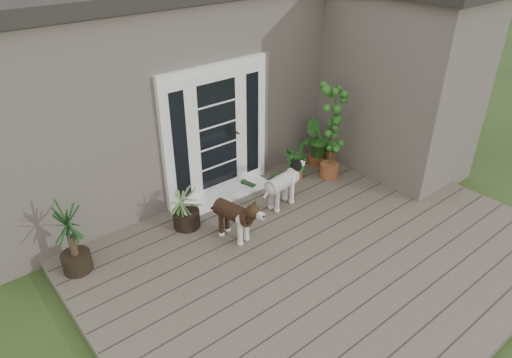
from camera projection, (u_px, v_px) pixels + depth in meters
deck at (323, 255)px, 6.35m from camera, size 6.20×4.60×0.12m
house_main at (161, 76)px, 8.45m from camera, size 7.40×4.00×3.10m
house_wing at (400, 87)px, 7.92m from camera, size 1.60×2.40×3.10m
door_unit at (217, 132)px, 7.14m from camera, size 1.90×0.14×2.15m
door_step at (226, 195)px, 7.54m from camera, size 1.60×0.40×0.05m
brindle_dog at (234, 219)px, 6.42m from camera, size 0.50×0.82×0.64m
white_dog at (282, 188)px, 7.15m from camera, size 0.79×0.41×0.63m
spider_plant at (185, 206)px, 6.65m from camera, size 0.80×0.80×0.70m
yucca at (71, 238)px, 5.74m from camera, size 0.82×0.82×1.02m
herb_a at (296, 162)px, 7.89m from camera, size 0.70×0.70×0.63m
herb_b at (316, 148)px, 8.35m from camera, size 0.59×0.59×0.64m
herb_c at (332, 142)px, 8.58m from camera, size 0.56×0.56×0.63m
sapling at (333, 131)px, 7.67m from camera, size 0.67×0.67×1.76m
clog_left at (248, 184)px, 7.78m from camera, size 0.21×0.33×0.09m
clog_right at (277, 180)px, 7.92m from camera, size 0.21×0.33×0.09m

